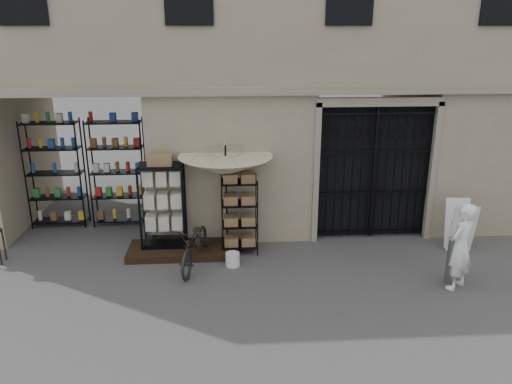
{
  "coord_description": "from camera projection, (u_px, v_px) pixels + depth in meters",
  "views": [
    {
      "loc": [
        -1.41,
        -7.86,
        4.44
      ],
      "look_at": [
        -0.8,
        1.4,
        1.35
      ],
      "focal_mm": 35.0,
      "sensor_mm": 36.0,
      "label": 1
    }
  ],
  "objects": [
    {
      "name": "main_building",
      "position": [
        284.0,
        24.0,
        11.3
      ],
      "size": [
        14.0,
        4.0,
        9.0
      ],
      "primitive_type": "cube",
      "color": "gray",
      "rests_on": "ground"
    },
    {
      "name": "bicycle",
      "position": [
        196.0,
        265.0,
        9.74
      ],
      "size": [
        0.78,
        1.02,
        1.74
      ],
      "primitive_type": "imported",
      "rotation": [
        0.0,
        0.0,
        -0.21
      ],
      "color": "black",
      "rests_on": "ground"
    },
    {
      "name": "white_bucket",
      "position": [
        233.0,
        259.0,
        9.7
      ],
      "size": [
        0.32,
        0.32,
        0.26
      ],
      "primitive_type": "cylinder",
      "rotation": [
        0.0,
        0.0,
        0.16
      ],
      "color": "silver",
      "rests_on": "ground"
    },
    {
      "name": "easel_sign",
      "position": [
        460.0,
        226.0,
        10.23
      ],
      "size": [
        0.55,
        0.62,
        1.05
      ],
      "rotation": [
        0.0,
        0.0,
        -0.09
      ],
      "color": "silver",
      "rests_on": "ground"
    },
    {
      "name": "shopkeeper",
      "position": [
        455.0,
        287.0,
        8.93
      ],
      "size": [
        1.45,
        1.61,
        0.38
      ],
      "primitive_type": "imported",
      "rotation": [
        0.0,
        0.0,
        3.82
      ],
      "color": "white",
      "rests_on": "ground"
    },
    {
      "name": "steel_bollard",
      "position": [
        451.0,
        260.0,
        8.96
      ],
      "size": [
        0.17,
        0.17,
        0.88
      ],
      "primitive_type": "cylinder",
      "rotation": [
        0.0,
        0.0,
        -0.03
      ],
      "color": "slate",
      "rests_on": "ground"
    },
    {
      "name": "shop_recess",
      "position": [
        82.0,
        169.0,
        10.83
      ],
      "size": [
        3.0,
        1.7,
        3.0
      ],
      "primitive_type": "cube",
      "color": "black",
      "rests_on": "ground"
    },
    {
      "name": "ground",
      "position": [
        306.0,
        287.0,
        8.93
      ],
      "size": [
        80.0,
        80.0,
        0.0
      ],
      "primitive_type": "plane",
      "color": "#27272B",
      "rests_on": "ground"
    },
    {
      "name": "display_cabinet",
      "position": [
        163.0,
        210.0,
        10.08
      ],
      "size": [
        0.99,
        0.81,
        1.85
      ],
      "rotation": [
        0.0,
        0.0,
        -0.39
      ],
      "color": "black",
      "rests_on": "step_platform"
    },
    {
      "name": "iron_gate",
      "position": [
        371.0,
        170.0,
        10.73
      ],
      "size": [
        2.5,
        0.21,
        3.0
      ],
      "color": "black",
      "rests_on": "ground"
    },
    {
      "name": "wire_rack",
      "position": [
        239.0,
        216.0,
        10.12
      ],
      "size": [
        0.75,
        0.57,
        1.6
      ],
      "rotation": [
        0.0,
        0.0,
        -0.11
      ],
      "color": "black",
      "rests_on": "ground"
    },
    {
      "name": "shop_shelving",
      "position": [
        87.0,
        173.0,
        11.38
      ],
      "size": [
        2.7,
        0.5,
        2.5
      ],
      "primitive_type": "cube",
      "color": "black",
      "rests_on": "ground"
    },
    {
      "name": "step_platform",
      "position": [
        178.0,
        250.0,
        10.23
      ],
      "size": [
        2.0,
        0.9,
        0.15
      ],
      "primitive_type": "cube",
      "color": "black",
      "rests_on": "ground"
    },
    {
      "name": "market_umbrella",
      "position": [
        226.0,
        160.0,
        9.86
      ],
      "size": [
        2.11,
        2.13,
        2.67
      ],
      "rotation": [
        0.0,
        0.0,
        0.36
      ],
      "color": "black",
      "rests_on": "ground"
    }
  ]
}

